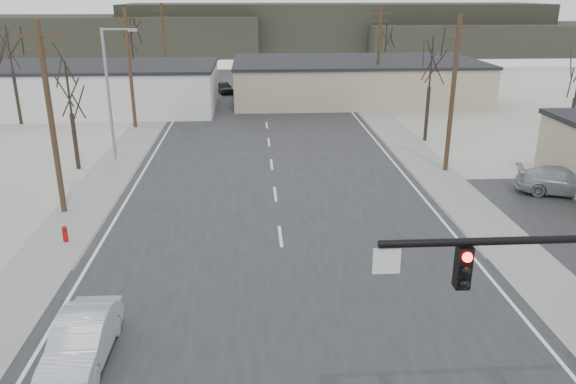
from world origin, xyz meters
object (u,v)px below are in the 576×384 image
sedan_crossing (82,341)px  car_far_a (271,91)px  fire_hydrant (65,234)px  car_far_b (225,87)px  car_parked_silver (564,181)px

sedan_crossing → car_far_a: sedan_crossing is taller
fire_hydrant → car_far_b: car_far_b is taller
car_far_a → car_parked_silver: (16.01, -32.77, 0.10)m
car_far_b → fire_hydrant: bearing=-113.1°
car_parked_silver → fire_hydrant: bearing=118.0°
sedan_crossing → car_parked_silver: (23.64, 14.33, 0.00)m
fire_hydrant → car_parked_silver: bearing=10.5°
fire_hydrant → car_far_a: 39.35m
fire_hydrant → car_far_a: car_far_a is taller
car_far_a → sedan_crossing: bearing=86.2°
sedan_crossing → car_far_a: size_ratio=1.01×
fire_hydrant → car_far_a: (11.04, 37.77, 0.25)m
sedan_crossing → car_far_b: 50.36m
fire_hydrant → sedan_crossing: size_ratio=0.19×
car_far_a → car_far_b: car_far_a is taller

